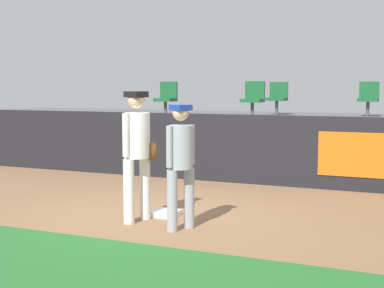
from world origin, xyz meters
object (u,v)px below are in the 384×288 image
object	(u,v)px
player_fielder_home	(137,147)
player_runner_visitor	(181,158)
first_base	(166,213)
seat_back_center	(278,96)
seat_back_right	(368,97)
seat_front_left	(167,97)
seat_front_center	(253,97)

from	to	relation	value
player_fielder_home	player_runner_visitor	size ratio (longest dim) A/B	1.10
first_base	seat_back_center	bearing A→B (deg)	90.13
seat_back_right	seat_front_left	xyz separation A→B (m)	(-4.52, -1.80, -0.00)
first_base	seat_front_center	world-z (taller)	seat_front_center
seat_back_right	seat_front_left	world-z (taller)	same
seat_back_right	player_runner_visitor	bearing A→B (deg)	-103.15
seat_front_center	first_base	bearing A→B (deg)	-88.74
player_runner_visitor	player_fielder_home	bearing A→B (deg)	-78.38
seat_back_center	seat_front_left	distance (m)	2.91
player_fielder_home	seat_back_center	world-z (taller)	seat_back_center
player_fielder_home	player_runner_visitor	bearing A→B (deg)	91.19
seat_back_right	seat_front_left	distance (m)	4.87
seat_back_right	seat_front_center	bearing A→B (deg)	-142.25
first_base	seat_front_left	bearing A→B (deg)	116.00
seat_back_center	first_base	bearing A→B (deg)	-89.87
player_fielder_home	seat_front_left	size ratio (longest dim) A/B	2.24
seat_front_left	first_base	bearing A→B (deg)	-64.00
player_runner_visitor	seat_back_right	world-z (taller)	seat_back_right
seat_back_right	seat_front_center	world-z (taller)	same
first_base	seat_front_left	size ratio (longest dim) A/B	0.48
player_fielder_home	seat_front_center	xyz separation A→B (m)	(0.12, 5.18, 0.63)
seat_back_center	player_fielder_home	bearing A→B (deg)	-91.69
first_base	seat_front_left	xyz separation A→B (m)	(-2.30, 4.72, 1.68)
seat_front_left	seat_back_center	bearing A→B (deg)	38.22
seat_back_right	seat_front_left	bearing A→B (deg)	-158.30
seat_back_center	seat_front_left	size ratio (longest dim) A/B	1.00
player_fielder_home	seat_back_right	size ratio (longest dim) A/B	2.24
player_runner_visitor	seat_front_left	distance (m)	6.11
seat_front_left	seat_front_center	xyz separation A→B (m)	(2.20, 0.00, 0.00)
player_runner_visitor	seat_front_center	world-z (taller)	seat_front_center
first_base	seat_back_right	distance (m)	7.09
player_fielder_home	player_runner_visitor	world-z (taller)	player_fielder_home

